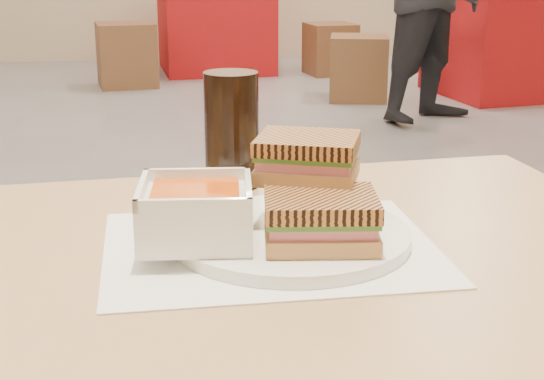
{
  "coord_description": "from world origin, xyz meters",
  "views": [
    {
      "loc": [
        -0.1,
        -2.83,
        1.08
      ],
      "look_at": [
        0.01,
        -2.0,
        0.82
      ],
      "focal_mm": 53.22,
      "sensor_mm": 36.0,
      "label": 1
    }
  ],
  "objects": [
    {
      "name": "panini_upper",
      "position": [
        0.06,
        -1.95,
        0.84
      ],
      "size": [
        0.14,
        0.13,
        0.05
      ],
      "color": "tan",
      "rests_on": "panini_lower"
    },
    {
      "name": "bg_table_2",
      "position": [
        0.34,
        4.23,
        0.4
      ],
      "size": [
        0.99,
        0.99,
        0.8
      ],
      "color": "maroon",
      "rests_on": "ground"
    },
    {
      "name": "bg_chair_2r",
      "position": [
        1.29,
        3.9,
        0.21
      ],
      "size": [
        0.44,
        0.44,
        0.43
      ],
      "color": "brown",
      "rests_on": "ground"
    },
    {
      "name": "panini_lower",
      "position": [
        0.06,
        -2.03,
        0.79
      ],
      "size": [
        0.13,
        0.11,
        0.05
      ],
      "color": "tan",
      "rests_on": "plate"
    },
    {
      "name": "main_table",
      "position": [
        -0.13,
        -2.04,
        0.64
      ],
      "size": [
        1.26,
        0.81,
        0.75
      ],
      "color": "#A97C55",
      "rests_on": "ground"
    },
    {
      "name": "bg_chair_2l",
      "position": [
        -0.39,
        3.53,
        0.24
      ],
      "size": [
        0.49,
        0.49,
        0.49
      ],
      "color": "brown",
      "rests_on": "ground"
    },
    {
      "name": "cola_glass",
      "position": [
        -0.01,
        -1.75,
        0.83
      ],
      "size": [
        0.07,
        0.07,
        0.16
      ],
      "color": "black",
      "rests_on": "main_table"
    },
    {
      "name": "bg_chair_1l",
      "position": [
        1.26,
        2.75,
        0.22
      ],
      "size": [
        0.48,
        0.48,
        0.45
      ],
      "color": "brown",
      "rests_on": "ground"
    },
    {
      "name": "plate",
      "position": [
        0.03,
        -1.98,
        0.76
      ],
      "size": [
        0.27,
        0.27,
        0.01
      ],
      "color": "white",
      "rests_on": "tray_liner"
    },
    {
      "name": "bg_table_1",
      "position": [
        2.36,
        2.81,
        0.4
      ],
      "size": [
        1.05,
        1.05,
        0.8
      ],
      "color": "maroon",
      "rests_on": "ground"
    },
    {
      "name": "tray_liner",
      "position": [
        0.01,
        -2.0,
        0.75
      ],
      "size": [
        0.38,
        0.3,
        0.0
      ],
      "color": "white",
      "rests_on": "main_table"
    },
    {
      "name": "soup_bowl",
      "position": [
        -0.07,
        -2.0,
        0.8
      ],
      "size": [
        0.13,
        0.13,
        0.06
      ],
      "color": "white",
      "rests_on": "plate"
    }
  ]
}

